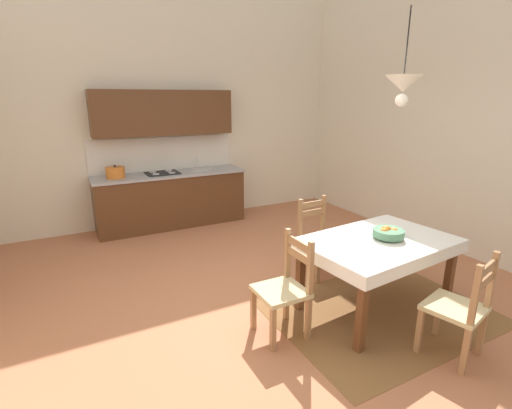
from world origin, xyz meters
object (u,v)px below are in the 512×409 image
at_px(dining_chair_tv_side, 285,289).
at_px(fruit_bowl, 388,233).
at_px(dining_chair_camera_side, 460,309).
at_px(dining_chair_kitchen_side, 318,239).
at_px(pendant_lamp, 403,85).
at_px(kitchen_cabinetry, 169,175).
at_px(dining_table, 378,251).

relative_size(dining_chair_tv_side, fruit_bowl, 3.10).
relative_size(dining_chair_camera_side, fruit_bowl, 3.10).
bearing_deg(dining_chair_kitchen_side, dining_chair_camera_side, -87.83).
height_order(dining_chair_camera_side, dining_chair_tv_side, same).
bearing_deg(fruit_bowl, dining_chair_tv_side, 174.92).
bearing_deg(dining_chair_kitchen_side, pendant_lamp, -86.26).
distance_m(dining_chair_tv_side, dining_chair_kitchen_side, 1.32).
bearing_deg(dining_chair_tv_side, kitchen_cabinetry, 91.05).
distance_m(kitchen_cabinetry, dining_chair_tv_side, 3.52).
height_order(dining_chair_kitchen_side, fruit_bowl, dining_chair_kitchen_side).
height_order(dining_table, fruit_bowl, fruit_bowl).
distance_m(dining_table, dining_chair_kitchen_side, 0.95).
bearing_deg(dining_chair_tv_side, dining_chair_camera_side, -40.94).
relative_size(dining_table, dining_chair_tv_side, 1.66).
height_order(dining_chair_tv_side, pendant_lamp, pendant_lamp).
distance_m(dining_chair_camera_side, dining_chair_tv_side, 1.43).
relative_size(dining_chair_tv_side, pendant_lamp, 1.16).
xyz_separation_m(kitchen_cabinetry, dining_table, (1.09, -3.56, -0.22)).
bearing_deg(dining_chair_tv_side, dining_table, -4.07).
height_order(kitchen_cabinetry, dining_chair_tv_side, kitchen_cabinetry).
bearing_deg(dining_chair_kitchen_side, dining_table, -89.14).
distance_m(dining_table, dining_chair_camera_side, 0.89).
bearing_deg(dining_chair_camera_side, fruit_bowl, 87.40).
distance_m(dining_chair_kitchen_side, fruit_bowl, 1.03).
relative_size(dining_chair_kitchen_side, fruit_bowl, 3.10).
bearing_deg(pendant_lamp, dining_chair_camera_side, -89.75).
xyz_separation_m(kitchen_cabinetry, dining_chair_kitchen_side, (1.08, -2.64, -0.41)).
xyz_separation_m(dining_table, dining_chair_kitchen_side, (-0.01, 0.93, -0.19)).
bearing_deg(pendant_lamp, kitchen_cabinetry, 107.48).
relative_size(dining_chair_tv_side, dining_chair_kitchen_side, 1.00).
height_order(kitchen_cabinetry, dining_chair_kitchen_side, kitchen_cabinetry).
bearing_deg(kitchen_cabinetry, fruit_bowl, -71.77).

